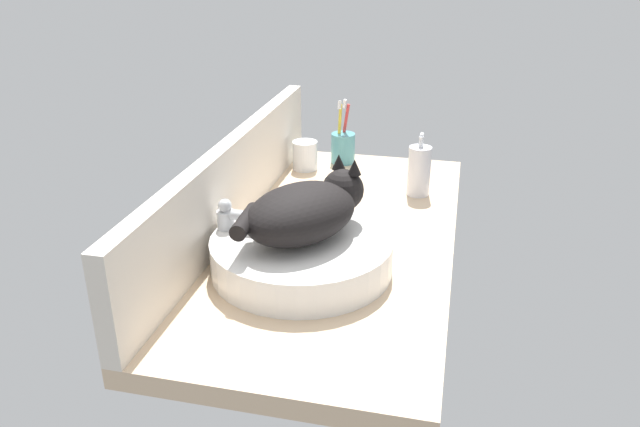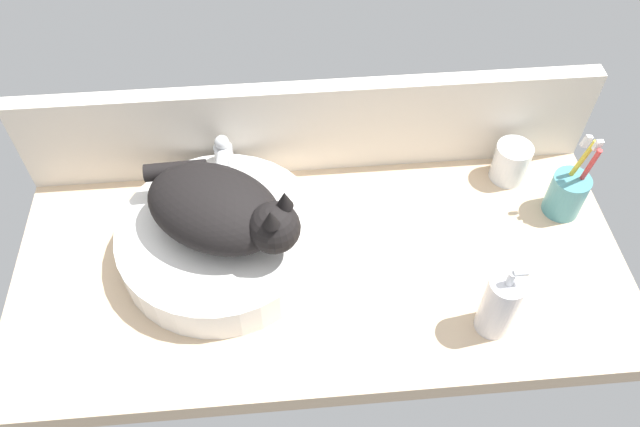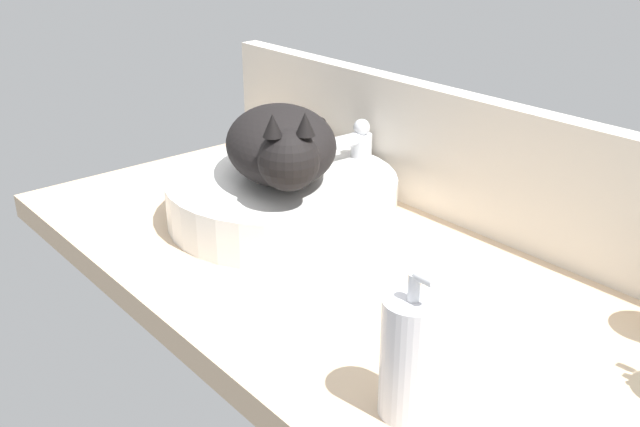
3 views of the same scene
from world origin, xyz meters
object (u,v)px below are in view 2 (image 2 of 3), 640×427
(water_glass, at_px, (510,164))
(soap_dispenser, at_px, (500,305))
(cat, at_px, (221,209))
(faucet, at_px, (224,165))
(toothbrush_cup, at_px, (567,193))
(sink_basin, at_px, (221,240))

(water_glass, bearing_deg, soap_dispenser, -109.71)
(water_glass, bearing_deg, cat, -165.43)
(faucet, relative_size, soap_dispenser, 0.84)
(cat, height_order, toothbrush_cup, cat)
(soap_dispenser, height_order, toothbrush_cup, toothbrush_cup)
(toothbrush_cup, bearing_deg, water_glass, 130.23)
(cat, bearing_deg, faucet, 90.91)
(sink_basin, relative_size, soap_dispenser, 2.26)
(cat, height_order, soap_dispenser, cat)
(sink_basin, xyz_separation_m, water_glass, (0.58, 0.14, 0.00))
(sink_basin, relative_size, faucet, 2.70)
(sink_basin, distance_m, soap_dispenser, 0.50)
(sink_basin, xyz_separation_m, soap_dispenser, (0.46, -0.20, 0.03))
(sink_basin, distance_m, cat, 0.09)
(cat, height_order, water_glass, cat)
(sink_basin, height_order, water_glass, water_glass)
(sink_basin, distance_m, water_glass, 0.59)
(toothbrush_cup, bearing_deg, soap_dispenser, -129.93)
(sink_basin, bearing_deg, soap_dispenser, -23.11)
(sink_basin, height_order, cat, cat)
(sink_basin, xyz_separation_m, cat, (0.01, -0.01, 0.09))
(cat, distance_m, water_glass, 0.59)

